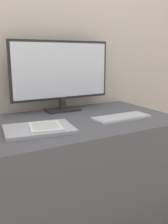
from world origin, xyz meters
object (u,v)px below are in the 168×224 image
at_px(laptop, 39,129).
at_px(monitor, 62,73).
at_px(ereader, 45,126).
at_px(keyboard, 122,117).

bearing_deg(laptop, monitor, 51.15).
bearing_deg(monitor, laptop, -128.85).
xyz_separation_m(laptop, ereader, (0.02, -0.02, 0.01)).
bearing_deg(monitor, ereader, -124.66).
xyz_separation_m(keyboard, ereader, (-0.43, -0.02, 0.01)).
distance_m(monitor, laptop, 0.46).
xyz_separation_m(monitor, laptop, (-0.26, -0.32, -0.21)).
height_order(monitor, keyboard, monitor).
bearing_deg(keyboard, laptop, 179.66).
bearing_deg(laptop, keyboard, -0.34).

